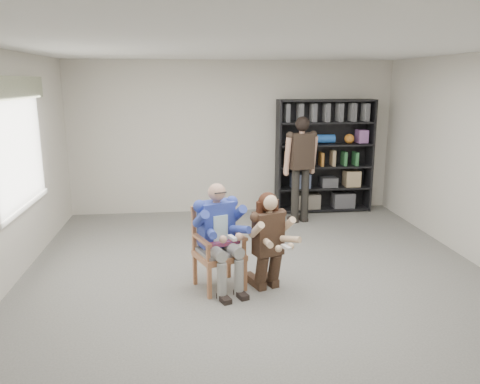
{
  "coord_description": "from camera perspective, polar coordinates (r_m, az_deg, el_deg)",
  "views": [
    {
      "loc": [
        -0.86,
        -5.15,
        2.43
      ],
      "look_at": [
        -0.2,
        0.6,
        1.05
      ],
      "focal_mm": 35.0,
      "sensor_mm": 36.0,
      "label": 1
    }
  ],
  "objects": [
    {
      "name": "room_shell",
      "position": [
        5.32,
        2.88,
        2.24
      ],
      "size": [
        6.0,
        7.0,
        2.8
      ],
      "primitive_type": null,
      "color": "beige",
      "rests_on": "ground"
    },
    {
      "name": "floor",
      "position": [
        5.76,
        2.72,
        -11.57
      ],
      "size": [
        6.0,
        7.0,
        0.01
      ],
      "primitive_type": "cube",
      "color": "#62605C",
      "rests_on": "ground"
    },
    {
      "name": "window_left",
      "position": [
        6.54,
        -25.23,
        5.12
      ],
      "size": [
        0.16,
        2.0,
        1.75
      ],
      "primitive_type": null,
      "color": "silver",
      "rests_on": "room_shell"
    },
    {
      "name": "armchair",
      "position": [
        5.57,
        -2.55,
        -6.9
      ],
      "size": [
        0.74,
        0.72,
        0.99
      ],
      "primitive_type": null,
      "rotation": [
        0.0,
        0.0,
        0.36
      ],
      "color": "#9D6441",
      "rests_on": "floor"
    },
    {
      "name": "seated_man",
      "position": [
        5.52,
        -2.57,
        -5.45
      ],
      "size": [
        0.79,
        0.92,
        1.29
      ],
      "primitive_type": null,
      "rotation": [
        0.0,
        0.0,
        0.36
      ],
      "color": "#293F9C",
      "rests_on": "floor"
    },
    {
      "name": "kneeling_woman",
      "position": [
        5.5,
        3.6,
        -6.16
      ],
      "size": [
        0.75,
        0.92,
        1.18
      ],
      "primitive_type": null,
      "rotation": [
        0.0,
        0.0,
        0.36
      ],
      "color": "#322319",
      "rests_on": "floor"
    },
    {
      "name": "bookshelf",
      "position": [
        8.92,
        10.25,
        4.29
      ],
      "size": [
        1.8,
        0.38,
        2.1
      ],
      "primitive_type": null,
      "color": "black",
      "rests_on": "floor"
    },
    {
      "name": "standing_man",
      "position": [
        8.13,
        7.42,
        2.58
      ],
      "size": [
        0.63,
        0.45,
        1.84
      ],
      "primitive_type": null,
      "rotation": [
        0.0,
        0.0,
        0.25
      ],
      "color": "black",
      "rests_on": "floor"
    }
  ]
}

